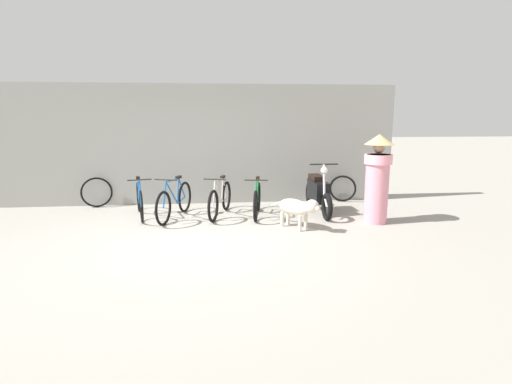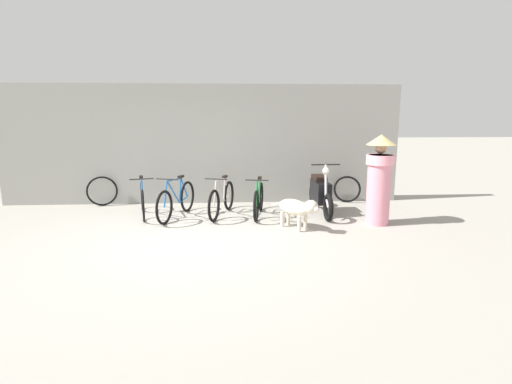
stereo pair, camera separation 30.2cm
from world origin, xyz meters
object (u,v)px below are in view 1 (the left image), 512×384
object	(u,v)px
bicycle_0	(140,200)
bicycle_2	(220,200)
motorcycle	(318,192)
person_in_robes	(377,176)
bicycle_1	(175,201)
stray_dog	(297,208)
spare_tire_left	(343,189)
spare_tire_right	(97,192)
bicycle_3	(257,200)

from	to	relation	value
bicycle_0	bicycle_2	distance (m)	1.65
motorcycle	person_in_robes	bearing A→B (deg)	44.37
bicycle_2	motorcycle	distance (m)	2.09
bicycle_1	stray_dog	world-z (taller)	bicycle_1
person_in_robes	stray_dog	bearing A→B (deg)	34.97
spare_tire_left	spare_tire_right	bearing A→B (deg)	-179.93
bicycle_1	person_in_robes	bearing A→B (deg)	97.04
stray_dog	motorcycle	bearing A→B (deg)	113.40
spare_tire_right	spare_tire_left	bearing A→B (deg)	0.07
bicycle_2	bicycle_1	bearing A→B (deg)	-66.73
bicycle_3	spare_tire_left	size ratio (longest dim) A/B	2.44
bicycle_2	bicycle_3	bearing A→B (deg)	100.02
bicycle_3	motorcycle	bearing A→B (deg)	106.10
bicycle_3	motorcycle	distance (m)	1.34
bicycle_3	person_in_robes	xyz separation A→B (m)	(2.23, -0.76, 0.58)
motorcycle	bicycle_2	bearing A→B (deg)	-88.99
stray_dog	person_in_robes	bearing A→B (deg)	63.77
bicycle_3	stray_dog	bearing A→B (deg)	40.89
motorcycle	person_in_robes	distance (m)	1.37
motorcycle	bicycle_1	bearing A→B (deg)	-87.34
bicycle_0	bicycle_2	xyz separation A→B (m)	(1.64, -0.08, -0.01)
spare_tire_left	bicycle_3	bearing A→B (deg)	-152.06
bicycle_1	bicycle_2	xyz separation A→B (m)	(0.92, 0.12, -0.01)
bicycle_3	stray_dog	xyz separation A→B (m)	(0.63, -1.05, 0.07)
spare_tire_left	spare_tire_right	size ratio (longest dim) A/B	0.93
bicycle_1	spare_tire_left	size ratio (longest dim) A/B	2.62
bicycle_1	person_in_robes	xyz separation A→B (m)	(3.91, -0.73, 0.56)
stray_dog	person_in_robes	xyz separation A→B (m)	(1.60, 0.29, 0.51)
bicycle_2	spare_tire_right	distance (m)	2.98
bicycle_3	spare_tire_left	bearing A→B (deg)	127.74
bicycle_0	bicycle_1	distance (m)	0.75
motorcycle	spare_tire_left	xyz separation A→B (m)	(0.88, 1.02, -0.12)
bicycle_0	motorcycle	size ratio (longest dim) A/B	0.84
person_in_robes	bicycle_3	bearing A→B (deg)	6.08
bicycle_0	bicycle_3	world-z (taller)	bicycle_0
motorcycle	spare_tire_right	bearing A→B (deg)	-102.57
bicycle_0	stray_dog	distance (m)	3.27
motorcycle	spare_tire_right	size ratio (longest dim) A/B	2.77
bicycle_3	person_in_robes	size ratio (longest dim) A/B	0.91
motorcycle	spare_tire_left	distance (m)	1.35
spare_tire_right	motorcycle	bearing A→B (deg)	-11.80
spare_tire_left	person_in_robes	bearing A→B (deg)	-89.08
bicycle_0	spare_tire_left	size ratio (longest dim) A/B	2.48
bicycle_1	bicycle_2	bearing A→B (deg)	114.70
motorcycle	spare_tire_left	bearing A→B (deg)	138.56
spare_tire_left	stray_dog	bearing A→B (deg)	-125.40
motorcycle	spare_tire_right	xyz separation A→B (m)	(-4.86, 1.02, -0.10)
bicycle_1	spare_tire_right	world-z (taller)	bicycle_1
bicycle_1	motorcycle	xyz separation A→B (m)	(3.00, 0.18, 0.09)
bicycle_2	spare_tire_left	bearing A→B (deg)	126.25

